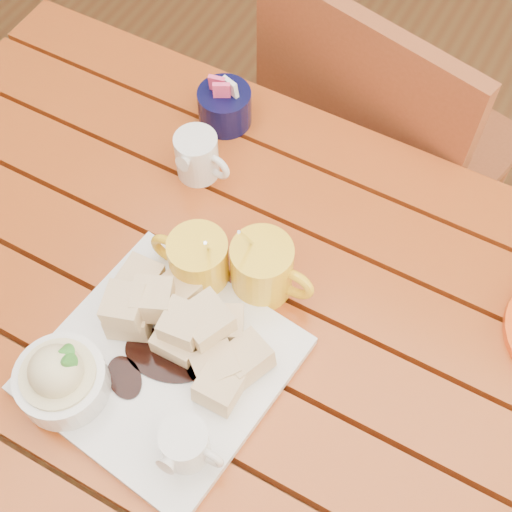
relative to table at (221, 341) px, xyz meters
The scene contains 8 objects.
ground 0.64m from the table, 90.00° to the right, with size 5.00×5.00×0.00m, color brown.
table is the anchor object (origin of this frame).
dessert_plate 0.19m from the table, 105.78° to the right, with size 0.32×0.32×0.12m.
coffee_mug_left 0.16m from the table, 148.09° to the left, with size 0.12×0.08×0.14m.
coffee_mug_right 0.17m from the table, 57.57° to the left, with size 0.12×0.08×0.14m.
cream_pitcher 0.28m from the table, 127.08° to the left, with size 0.09×0.08×0.08m.
sugar_caddy 0.37m from the table, 118.17° to the left, with size 0.09×0.09×0.09m.
chair_far 0.58m from the table, 87.03° to the left, with size 0.51×0.51×0.91m.
Camera 1 is at (0.26, -0.36, 1.63)m, focal length 50.00 mm.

